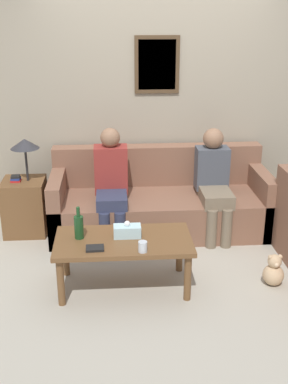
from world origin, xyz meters
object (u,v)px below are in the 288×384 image
object	(u,v)px
wine_bottle	(79,226)
person_right	(214,180)
couch_main	(160,202)
coffee_table	(123,246)
teddy_bear	(274,272)
drinking_glass	(143,247)
person_left	(111,182)

from	to	relation	value
wine_bottle	person_right	xyz separation A→B (m)	(1.34, 0.98, 0.04)
couch_main	coffee_table	bearing A→B (deg)	-109.74
coffee_table	teddy_bear	size ratio (longest dim) A/B	3.95
drinking_glass	person_right	distance (m)	1.51
couch_main	person_left	bearing A→B (deg)	-160.64
wine_bottle	drinking_glass	distance (m)	0.59
couch_main	person_right	world-z (taller)	person_right
wine_bottle	coffee_table	bearing A→B (deg)	-7.63
couch_main	drinking_glass	size ratio (longest dim) A/B	25.96
drinking_glass	person_left	bearing A→B (deg)	100.80
couch_main	teddy_bear	distance (m)	1.53
wine_bottle	person_right	world-z (taller)	person_right
couch_main	wine_bottle	size ratio (longest dim) A/B	8.19
couch_main	person_right	distance (m)	0.65
teddy_bear	coffee_table	bearing A→B (deg)	177.36
wine_bottle	person_left	bearing A→B (deg)	73.82
drinking_glass	couch_main	bearing A→B (deg)	78.84
coffee_table	person_left	xyz separation A→B (m)	(-0.09, 1.01, 0.21)
coffee_table	wine_bottle	size ratio (longest dim) A/B	4.09
coffee_table	wine_bottle	bearing A→B (deg)	172.37
couch_main	coffee_table	xyz separation A→B (m)	(-0.43, -1.19, 0.10)
wine_bottle	person_right	distance (m)	1.66
coffee_table	teddy_bear	distance (m)	1.33
wine_bottle	teddy_bear	world-z (taller)	wine_bottle
couch_main	person_left	world-z (taller)	person_left
coffee_table	person_right	bearing A→B (deg)	46.46
person_left	person_right	distance (m)	1.06
wine_bottle	drinking_glass	size ratio (longest dim) A/B	3.17
drinking_glass	wine_bottle	bearing A→B (deg)	151.33
person_right	person_left	bearing A→B (deg)	-179.07
person_left	person_right	bearing A→B (deg)	0.93
couch_main	wine_bottle	bearing A→B (deg)	-124.89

